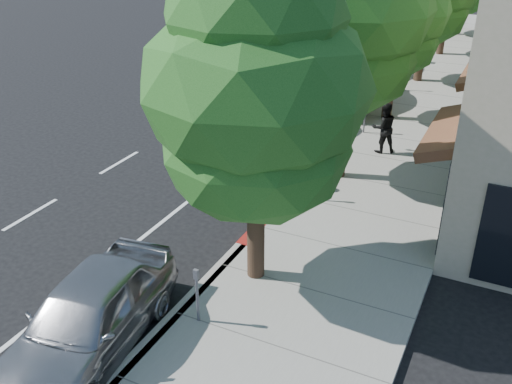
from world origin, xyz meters
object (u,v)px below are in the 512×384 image
Objects in this scene: dark_suv_far at (414,23)px; pedestrian at (384,128)px; street_tree_1 at (350,12)px; cyclist at (271,163)px; near_car_a at (88,316)px; bicycle at (212,191)px; white_pickup at (375,59)px; street_tree_2 at (398,13)px; street_tree_0 at (256,92)px; dark_sedan at (354,87)px; silver_suv at (275,126)px.

dark_suv_far is 20.95m from pedestrian.
street_tree_1 is at bearing 39.26° from pedestrian.
near_car_a is (-0.28, -7.86, -0.12)m from cyclist.
white_pickup reaches higher than bicycle.
street_tree_2 is 1.44× the size of near_car_a.
street_tree_0 is 3.74× the size of bicycle.
bicycle is 0.42× the size of near_car_a.
street_tree_0 reaches higher than white_pickup.
street_tree_2 is 1.30× the size of dark_sedan.
bicycle is (-2.70, -9.34, -3.70)m from street_tree_2.
silver_suv is 3.75m from pedestrian.
bicycle is 0.34× the size of silver_suv.
pedestrian is (3.04, -9.98, 0.18)m from white_pickup.
pedestrian is at bearing 73.47° from street_tree_1.
pedestrian is (3.62, 0.97, 0.22)m from silver_suv.
silver_suv is at bearing 15.68° from bicycle.
pedestrian is at bearing -87.41° from dark_suv_far.
street_tree_2 is 15.98m from near_car_a.
cyclist is at bearing -19.33° from bicycle.
near_car_a is 2.67× the size of pedestrian.
pedestrian is at bearing -74.49° from white_pickup.
near_car_a is 12.26m from pedestrian.
dark_sedan is 0.89× the size of white_pickup.
silver_suv is at bearing -19.13° from pedestrian.
white_pickup is at bearing 90.31° from dark_sedan.
cyclist reaches higher than dark_sedan.
bicycle is at bearing -96.78° from dark_suv_far.
street_tree_0 is at bearing -90.00° from street_tree_1.
bicycle is (-1.10, -1.70, -0.40)m from cyclist.
pedestrian is at bearing -78.23° from street_tree_2.
white_pickup is (-0.54, 5.28, -0.01)m from dark_sedan.
street_tree_2 is at bearing 8.15° from cyclist.
dark_sedan is at bearing 83.75° from silver_suv.
street_tree_2 is (0.00, 6.00, -0.93)m from street_tree_1.
dark_suv_far is (-2.58, 17.15, -3.43)m from street_tree_2.
street_tree_0 is 5.89m from cyclist.
cyclist is at bearing 110.14° from street_tree_0.
near_car_a is at bearing -158.90° from bicycle.
cyclist is at bearing -101.83° from street_tree_2.
street_tree_1 is at bearing -80.94° from white_pickup.
street_tree_1 is 4.14× the size of bicycle.
pedestrian is (2.61, 11.97, 0.23)m from near_car_a.
street_tree_1 is 1.22× the size of street_tree_2.
street_tree_1 is at bearing 90.00° from street_tree_0.
bicycle is at bearing 25.23° from pedestrian.
near_car_a is (0.42, -21.96, -0.05)m from white_pickup.
street_tree_2 is 1.45× the size of dark_suv_far.
white_pickup is 1.25× the size of near_car_a.
pedestrian reaches higher than dark_suv_far.
street_tree_2 reaches higher than white_pickup.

